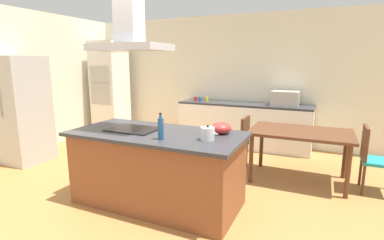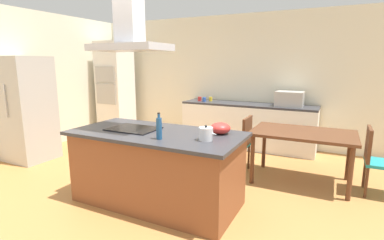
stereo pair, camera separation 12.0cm
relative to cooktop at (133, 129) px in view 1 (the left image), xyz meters
The scene contains 19 objects.
ground 1.78m from the cooktop, 77.56° to the left, with size 16.00×16.00×0.00m, color #AD753D.
wall_back 3.30m from the cooktop, 84.19° to the left, with size 7.20×0.10×2.70m, color silver.
wall_left 3.31m from the cooktop, 162.22° to the left, with size 0.10×8.80×2.70m, color silver.
kitchen_island 0.56m from the cooktop, ahead, with size 2.08×1.00×0.90m.
cooktop is the anchor object (origin of this frame).
tea_kettle 1.02m from the cooktop, ahead, with size 0.21×0.15×0.17m.
olive_oil_bottle 0.62m from the cooktop, 25.66° to the right, with size 0.06×0.06×0.29m.
mixing_bowl 1.09m from the cooktop, 14.19° to the left, with size 0.24×0.24×0.13m, color red.
back_counter 2.99m from the cooktop, 77.41° to the left, with size 2.67×0.62×0.90m.
countertop_microwave 3.22m from the cooktop, 63.40° to the left, with size 0.50×0.38×0.28m, color #B2AFAA.
coffee_mug_red 2.86m from the cooktop, 98.18° to the left, with size 0.08×0.08×0.09m, color red.
coffee_mug_blue 2.82m from the cooktop, 95.82° to the left, with size 0.08×0.08×0.09m, color #2D56B2.
coffee_mug_yellow 2.91m from the cooktop, 93.57° to the left, with size 0.08×0.08×0.09m, color gold.
wall_oven_stack 3.69m from the cooktop, 134.15° to the left, with size 0.70×0.66×2.20m.
refrigerator 2.68m from the cooktop, behind, with size 0.80×0.73×1.82m.
dining_table 2.38m from the cooktop, 38.43° to the left, with size 1.40×0.90×0.75m.
chair_at_right_end 3.16m from the cooktop, 27.97° to the left, with size 0.42×0.42×0.89m.
chair_at_left_end 1.79m from the cooktop, 57.50° to the left, with size 0.42×0.42×0.89m.
range_hood 1.20m from the cooktop, ahead, with size 0.90×0.55×0.78m.
Camera 1 is at (1.79, -2.90, 1.72)m, focal length 27.28 mm.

